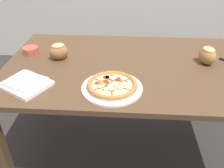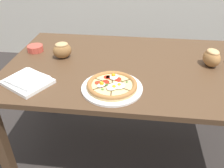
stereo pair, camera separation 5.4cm
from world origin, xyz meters
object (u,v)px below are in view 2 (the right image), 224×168
object	(u,v)px
ramekin_bowl	(35,48)
bread_piece_mid	(212,57)
pizza	(112,86)
dining_table	(135,77)
napkin_folded	(28,81)
bread_piece_near	(62,50)

from	to	relation	value
ramekin_bowl	bread_piece_mid	bearing A→B (deg)	-3.78
pizza	dining_table	bearing A→B (deg)	67.53
pizza	bread_piece_mid	world-z (taller)	bread_piece_mid
napkin_folded	bread_piece_near	world-z (taller)	bread_piece_near
napkin_folded	pizza	bearing A→B (deg)	0.42
ramekin_bowl	bread_piece_near	distance (m)	0.23
dining_table	ramekin_bowl	size ratio (longest dim) A/B	14.31
pizza	napkin_folded	bearing A→B (deg)	-179.58
bread_piece_near	pizza	bearing A→B (deg)	-41.89
napkin_folded	bread_piece_near	bearing A→B (deg)	73.41
pizza	ramekin_bowl	bearing A→B (deg)	145.32
ramekin_bowl	bread_piece_mid	world-z (taller)	bread_piece_mid
dining_table	bread_piece_near	xyz separation A→B (m)	(-0.47, 0.05, 0.14)
napkin_folded	bread_piece_near	distance (m)	0.34
dining_table	bread_piece_mid	bearing A→B (deg)	6.01
napkin_folded	bread_piece_mid	distance (m)	1.07
pizza	napkin_folded	size ratio (longest dim) A/B	1.08
bread_piece_near	bread_piece_mid	bearing A→B (deg)	-0.02
ramekin_bowl	napkin_folded	size ratio (longest dim) A/B	0.37
ramekin_bowl	napkin_folded	distance (m)	0.41
pizza	bread_piece_near	world-z (taller)	bread_piece_near
dining_table	ramekin_bowl	world-z (taller)	ramekin_bowl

